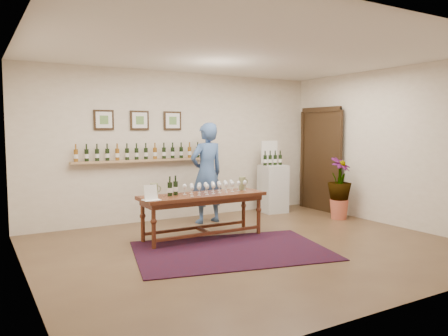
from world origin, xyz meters
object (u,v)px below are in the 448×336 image
tasting_table (203,201)px  display_pedestal (273,189)px  person (207,173)px  potted_plant (339,188)px

tasting_table → display_pedestal: size_ratio=2.04×
tasting_table → person: bearing=58.8°
tasting_table → display_pedestal: (2.29, 1.23, -0.11)m
potted_plant → display_pedestal: bearing=118.5°
display_pedestal → person: bearing=-172.3°
tasting_table → person: 1.22m
tasting_table → person: size_ratio=1.09×
potted_plant → person: bearing=156.9°
tasting_table → display_pedestal: 2.60m
display_pedestal → potted_plant: 1.40m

